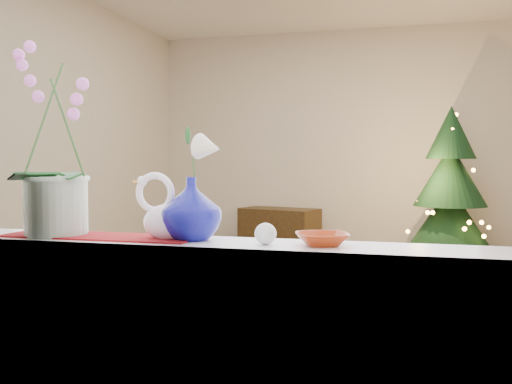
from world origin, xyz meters
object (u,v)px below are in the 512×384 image
Objects in this scene: blue_vase at (191,204)px; amber_dish at (322,240)px; xmas_tree at (450,192)px; side_table at (279,237)px; orchid_pot at (55,138)px; paperweight at (266,234)px; swan at (170,208)px.

amber_dish is (0.45, -0.01, -0.10)m from blue_vase.
side_table is at bearing 172.04° from xmas_tree.
orchid_pot is 4.68m from side_table.
paperweight is at bearing -60.96° from side_table.
amber_dish is at bearing -9.11° from swan.
paperweight is 0.49× the size of amber_dish.
swan reaches higher than side_table.
amber_dish is at bearing -58.79° from side_table.
paperweight is at bearing -1.80° from orchid_pot.
xmas_tree is at bearing 81.19° from amber_dish.
xmas_tree is at bearing 69.35° from orchid_pot.
blue_vase is at bearing 0.14° from swan.
swan is 0.14× the size of xmas_tree.
paperweight is 0.04× the size of xmas_tree.
orchid_pot is 0.40× the size of xmas_tree.
orchid_pot is 4.64m from xmas_tree.
orchid_pot reaches higher than blue_vase.
xmas_tree is (0.85, 4.35, -0.08)m from paperweight.
blue_vase is (0.07, 0.01, 0.01)m from swan.
xmas_tree reaches higher than paperweight.
swan is at bearing -65.05° from side_table.
paperweight reaches higher than side_table.
blue_vase reaches higher than swan.
blue_vase is 3.51× the size of paperweight.
orchid_pot is at bearing -178.34° from blue_vase.
orchid_pot is 0.80× the size of side_table.
side_table is (-0.72, 4.56, -0.72)m from blue_vase.
amber_dish reaches higher than side_table.
paperweight is 0.08× the size of side_table.
blue_vase is 0.46m from amber_dish.
swan is 4.48m from xmas_tree.
blue_vase is at bearing 1.66° from orchid_pot.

